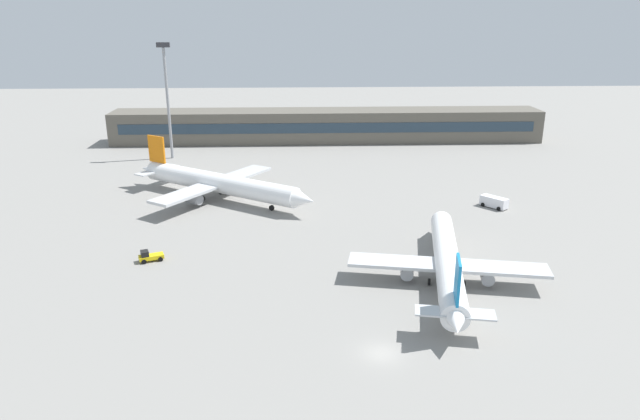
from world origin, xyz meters
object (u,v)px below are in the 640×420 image
Objects in this scene: airplane_mid at (220,183)px; floodlight_tower_west at (167,94)px; baggage_tug_yellow at (150,256)px; airplane_near at (447,260)px; service_van_white at (494,202)px.

floodlight_tower_west is (-16.68, 35.68, 13.05)m from airplane_mid.
floodlight_tower_west reaches higher than baggage_tug_yellow.
airplane_near is 43.65m from baggage_tug_yellow.
airplane_mid is at bearing 76.93° from baggage_tug_yellow.
baggage_tug_yellow is 68.19m from floodlight_tower_west.
airplane_near is at bearing -10.68° from baggage_tug_yellow.
service_van_white is 0.18× the size of floodlight_tower_west.
airplane_mid is 41.49m from floodlight_tower_west.
floodlight_tower_west is at bearing 115.05° from airplane_mid.
service_van_white reaches higher than baggage_tug_yellow.
baggage_tug_yellow is (-6.96, -29.99, -2.56)m from airplane_mid.
airplane_near is 9.92× the size of baggage_tug_yellow.
airplane_mid is at bearing 133.31° from airplane_near.
airplane_near is 91.55m from floodlight_tower_west.
airplane_mid is 30.89m from baggage_tug_yellow.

